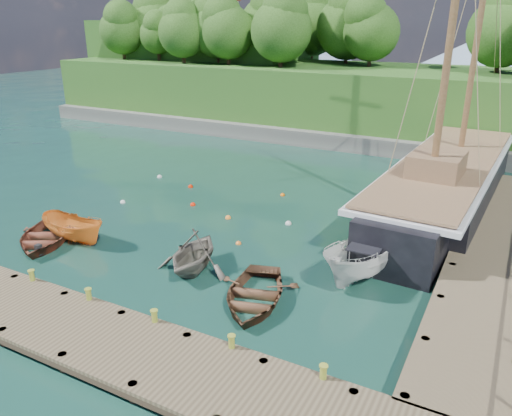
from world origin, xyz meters
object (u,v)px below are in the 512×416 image
Objects in this scene: rowboat_2 at (254,302)px; schooner at (444,186)px; cabin_boat_white at (364,277)px; motorboat_orange at (75,241)px; rowboat_0 at (46,242)px; rowboat_1 at (194,270)px.

schooner is at bearing 55.97° from rowboat_2.
cabin_boat_white is at bearing 35.15° from rowboat_2.
rowboat_0 is at bearing 128.31° from motorboat_orange.
motorboat_orange is 0.74× the size of cabin_boat_white.
schooner is at bearing -43.89° from motorboat_orange.
rowboat_0 is 0.17× the size of schooner.
rowboat_0 is 1.03× the size of rowboat_2.
rowboat_0 is 1.18× the size of motorboat_orange.
rowboat_1 is 15.77m from schooner.
rowboat_1 is 0.82× the size of rowboat_2.
rowboat_0 is at bearing 162.99° from rowboat_2.
rowboat_0 is 1.37m from motorboat_orange.
motorboat_orange reaches higher than rowboat_0.
rowboat_1 is 0.70× the size of cabin_boat_white.
rowboat_0 is 0.88× the size of cabin_boat_white.
rowboat_2 is 0.16× the size of schooner.
schooner reaches higher than rowboat_2.
rowboat_0 reaches higher than rowboat_2.
schooner is (8.12, 13.47, 1.12)m from rowboat_1.
rowboat_2 is 5.02m from cabin_boat_white.
rowboat_2 is at bearing -28.18° from rowboat_1.
rowboat_2 is at bearing -114.46° from cabin_boat_white.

